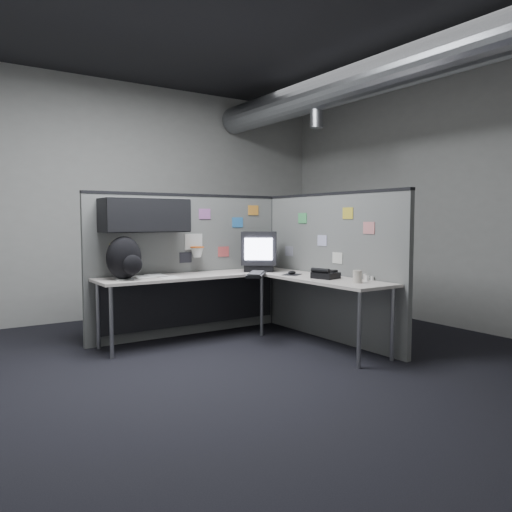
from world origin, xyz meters
TOP-DOWN VIEW (x-y plane):
  - room at (0.56, 0.00)m, footprint 5.62×5.62m
  - partition_back at (-0.25, 1.23)m, footprint 2.44×0.42m
  - partition_right at (1.10, 0.22)m, footprint 0.07×2.23m
  - desk at (0.15, 0.70)m, footprint 2.31×2.11m
  - monitor at (0.65, 0.94)m, footprint 0.57×0.57m
  - keyboard at (0.30, 0.49)m, footprint 0.43×0.46m
  - mouse at (0.70, 0.37)m, footprint 0.26×0.25m
  - phone at (0.77, -0.09)m, footprint 0.26×0.28m
  - bottles at (0.99, -0.43)m, footprint 0.13×0.14m
  - cup at (0.78, -0.54)m, footprint 0.10×0.10m
  - papers at (-0.70, 1.00)m, footprint 0.68×0.49m
  - backpack at (-0.97, 0.96)m, footprint 0.38×0.35m

SIDE VIEW (x-z plane):
  - desk at x=0.15m, z-range 0.25..0.98m
  - papers at x=-0.70m, z-range 0.73..0.74m
  - mouse at x=0.70m, z-range 0.72..0.77m
  - keyboard at x=0.30m, z-range 0.73..0.77m
  - bottles at x=0.99m, z-range 0.72..0.80m
  - phone at x=0.77m, z-range 0.72..0.83m
  - cup at x=0.78m, z-range 0.73..0.85m
  - partition_right at x=1.10m, z-range 0.00..1.63m
  - backpack at x=-0.97m, z-range 0.72..1.16m
  - monitor at x=0.65m, z-range 0.74..1.20m
  - partition_back at x=-0.25m, z-range 0.18..1.81m
  - room at x=0.56m, z-range 0.49..3.71m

